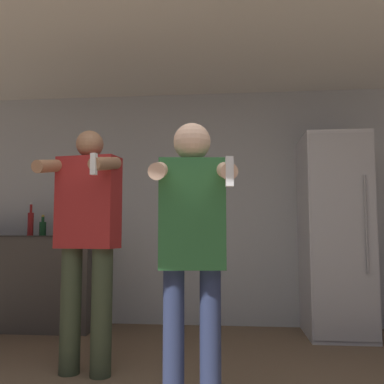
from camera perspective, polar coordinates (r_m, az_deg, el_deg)
wall_back at (r=4.73m, az=2.16°, el=-2.00°), size 7.00×0.06×2.55m
ceiling_slab at (r=3.47m, az=0.39°, el=21.70°), size 7.00×3.74×0.05m
refrigerator at (r=4.44m, az=18.47°, el=-5.42°), size 0.60×0.75×1.94m
counter at (r=4.93m, az=-21.24°, el=-11.03°), size 1.55×0.62×0.96m
bottle_brown_liquor at (r=4.89m, az=-19.29°, el=-4.49°), size 0.07×0.07×0.22m
bottle_dark_rum at (r=4.82m, az=-17.37°, el=-4.01°), size 0.07×0.07×0.34m
bottle_amber_bourbon at (r=4.95m, az=-20.73°, el=-3.84°), size 0.06×0.06×0.36m
bottle_short_whiskey at (r=4.70m, az=-13.40°, el=-4.38°), size 0.07×0.07×0.27m
person_woman_foreground at (r=2.33m, az=0.01°, el=-6.04°), size 0.46×0.52×1.60m
person_man_side at (r=3.17m, az=-13.80°, el=-5.42°), size 0.55×0.51×1.74m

